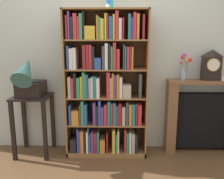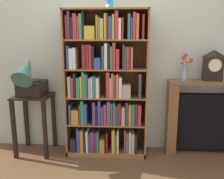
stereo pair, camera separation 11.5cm
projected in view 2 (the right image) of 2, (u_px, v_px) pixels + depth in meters
The scene contains 9 objects.
ground_plane at pixel (106, 155), 3.07m from camera, with size 7.62×6.40×0.02m, color brown.
wall_back at pixel (120, 51), 3.07m from camera, with size 4.62×0.08×2.60m, color beige.
bookshelf at pixel (105, 88), 2.94m from camera, with size 0.99×0.35×1.80m.
cup_stack at pixel (109, 1), 2.70m from camera, with size 0.09×0.09×0.17m.
side_table_left at pixel (34, 113), 3.04m from camera, with size 0.45×0.43×0.77m.
gramophone at pixel (29, 79), 2.87m from camera, with size 0.30×0.52×0.54m.
fireplace_mantel at pixel (203, 117), 3.05m from camera, with size 0.94×0.21×0.95m.
mantel_clock at pixel (213, 65), 2.89m from camera, with size 0.22×0.13×0.38m.
flower_vase at pixel (185, 67), 2.91m from camera, with size 0.15×0.12×0.34m.
Camera 2 is at (0.24, -2.82, 1.46)m, focal length 38.13 mm.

